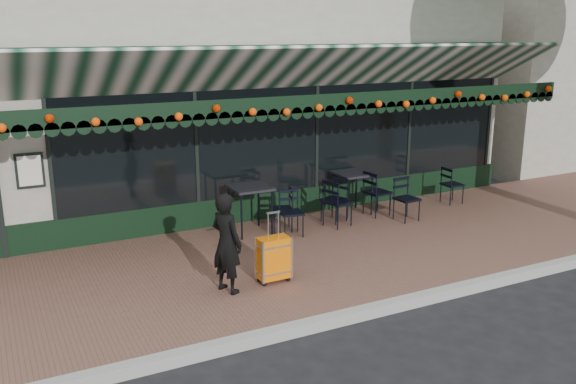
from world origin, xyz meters
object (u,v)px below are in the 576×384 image
cafe_table_a (353,177)px  cafe_table_b (250,191)px  chair_a_extra (452,185)px  chair_a_front (407,199)px  chair_a_left (334,200)px  chair_b_left (282,209)px  woman (227,243)px  chair_a_right (377,193)px  chair_b_front (291,213)px  suitcase (274,259)px  chair_b_right (338,202)px

cafe_table_a → cafe_table_b: size_ratio=0.96×
cafe_table_a → chair_a_extra: size_ratio=1.06×
cafe_table_b → cafe_table_a: bearing=5.1°
chair_a_front → cafe_table_a: bearing=123.4°
chair_a_left → chair_b_left: bearing=-110.8°
woman → chair_a_right: size_ratio=1.58×
chair_a_extra → chair_b_front: (-3.88, -0.33, 0.01)m
chair_a_extra → chair_a_front: bearing=111.1°
woman → suitcase: bearing=-112.8°
cafe_table_b → chair_b_right: 1.63m
chair_a_extra → chair_a_left: bearing=92.1°
suitcase → chair_b_front: suitcase is taller
chair_a_left → chair_a_extra: 2.81m
chair_a_front → chair_a_right: bearing=114.4°
woman → chair_b_right: bearing=-81.1°
chair_a_right → chair_b_front: bearing=92.9°
chair_a_front → chair_b_right: size_ratio=0.92×
cafe_table_b → chair_a_extra: size_ratio=1.10×
woman → chair_a_front: size_ratio=1.71×
suitcase → chair_a_right: bearing=31.1°
chair_a_extra → chair_b_left: size_ratio=0.99×
suitcase → chair_a_right: (3.17, 2.02, 0.10)m
chair_a_front → chair_a_extra: bearing=15.1°
chair_b_front → woman: bearing=-126.2°
suitcase → chair_a_extra: size_ratio=1.33×
chair_a_extra → suitcase: bearing=114.1°
chair_a_front → chair_a_extra: size_ratio=1.06×
suitcase → chair_a_extra: bearing=20.4°
chair_a_left → chair_b_left: size_ratio=1.06×
suitcase → chair_a_extra: suitcase is taller
chair_b_right → woman: bearing=106.6°
chair_a_left → chair_b_left: 1.10m
chair_a_left → chair_a_right: size_ratio=0.94×
chair_a_left → chair_b_front: chair_a_left is taller
cafe_table_a → chair_b_left: size_ratio=1.05×
chair_b_left → chair_b_right: (1.02, -0.21, 0.05)m
woman → suitcase: (0.70, 0.01, -0.35)m
chair_a_right → chair_b_front: (-2.02, -0.34, -0.04)m
woman → chair_a_front: 4.42m
chair_b_right → chair_b_left: bearing=62.5°
woman → chair_a_left: 3.56m
cafe_table_a → chair_a_right: 0.56m
cafe_table_a → chair_a_extra: (2.22, -0.32, -0.34)m
suitcase → chair_a_front: size_ratio=1.26×
woman → chair_a_right: bearing=-85.7°
woman → chair_a_left: woman is taller
woman → chair_b_right: size_ratio=1.58×
cafe_table_b → chair_b_front: cafe_table_b is taller
woman → chair_a_front: (4.16, 1.48, -0.29)m
cafe_table_a → chair_a_right: size_ratio=0.92×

